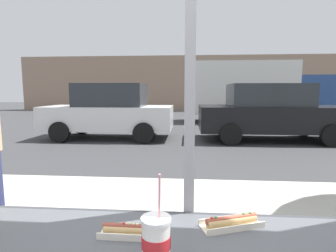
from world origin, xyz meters
name	(u,v)px	position (x,y,z in m)	size (l,w,h in m)	color
ground_plane	(188,136)	(0.00, 8.00, 0.00)	(60.00, 60.00, 0.00)	#38383A
sidewalk_strip	(187,225)	(0.00, 1.60, 0.06)	(16.00, 2.80, 0.13)	#B2ADA3
window_wall	(190,30)	(0.00, 0.08, 1.82)	(3.08, 0.20, 2.90)	#423D38
building_facade_far	(188,84)	(0.00, 21.10, 2.23)	(28.00, 1.20, 4.47)	gray
soda_cup_left	(156,241)	(-0.11, -0.37, 1.05)	(0.10, 0.10, 0.33)	white
hotdog_tray_near	(130,230)	(-0.24, -0.19, 0.98)	(0.26, 0.09, 0.05)	silver
hotdog_tray_far	(232,222)	(0.18, -0.09, 0.98)	(0.29, 0.18, 0.05)	beige
parked_car_white	(110,111)	(-2.60, 7.43, 0.91)	(4.20, 1.90, 1.81)	silver
parked_car_black	(270,112)	(2.61, 7.43, 0.90)	(4.55, 2.06, 1.79)	black
box_truck	(253,90)	(3.32, 12.78, 1.65)	(7.03, 2.44, 3.03)	silver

